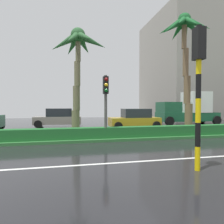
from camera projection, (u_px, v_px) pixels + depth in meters
ground_plane at (20, 138)px, 12.91m from camera, size 90.00×42.00×0.10m
median_strip at (16, 138)px, 11.93m from camera, size 85.50×4.00×0.15m
median_hedge at (10, 135)px, 10.56m from camera, size 76.50×0.70×0.60m
palm_tree_centre_left at (78, 51)px, 12.86m from camera, size 3.65×3.59×6.69m
palm_tree_centre at (185, 39)px, 14.66m from camera, size 3.61×3.68×8.44m
traffic_signal_median_right at (106, 95)px, 11.37m from camera, size 0.28×0.43×3.52m
traffic_signal_foreground at (198, 72)px, 6.20m from camera, size 0.28×0.43×4.39m
car_in_traffic_leading at (58, 118)px, 19.44m from camera, size 4.30×2.02×1.72m
car_in_traffic_second at (135, 119)px, 17.69m from camera, size 4.30×2.02×1.72m
box_truck_following at (188, 110)px, 21.88m from camera, size 6.40×2.64×3.46m
building_far_right at (192, 69)px, 35.36m from camera, size 14.13×14.06×16.74m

